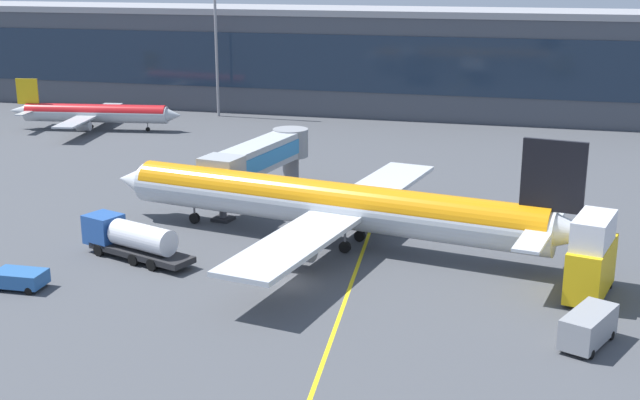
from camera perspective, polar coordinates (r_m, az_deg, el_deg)
The scene contains 11 objects.
ground_plane at distance 64.47m, azimuth -2.03°, elevation -5.73°, with size 700.00×700.00×0.00m, color #47494F.
apron_lead_in_line at distance 65.21m, azimuth 2.26°, elevation -5.48°, with size 0.30×80.00×0.01m, color yellow.
terminal_building at distance 139.24m, azimuth 6.37°, elevation 9.46°, with size 221.95×17.73×16.85m.
main_airliner at distance 72.24m, azimuth 0.79°, elevation -0.29°, with size 45.56×36.59×10.94m.
jet_bridge at distance 85.97m, azimuth -4.04°, elevation 2.99°, with size 6.38×18.47×6.33m.
fuel_tanker at distance 71.00m, azimuth -12.87°, elevation -2.58°, with size 11.02×5.95×3.25m.
crew_van at distance 56.59m, azimuth 17.91°, elevation -8.27°, with size 3.93×5.42×2.30m.
catering_lift at distance 64.05m, azimuth 18.14°, elevation -3.77°, with size 4.04×7.20×6.30m.
pushback_tug at distance 67.17m, azimuth -19.96°, elevation -5.04°, with size 3.89×2.45×1.40m.
commuter_jet_far at distance 127.81m, azimuth -15.20°, elevation 5.77°, with size 26.31×20.88×7.52m.
apron_light_mast_0 at distance 134.93m, azimuth -7.18°, elevation 11.84°, with size 2.80×0.50×25.09m.
Camera 1 is at (17.55, -57.32, 23.70)m, focal length 46.62 mm.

